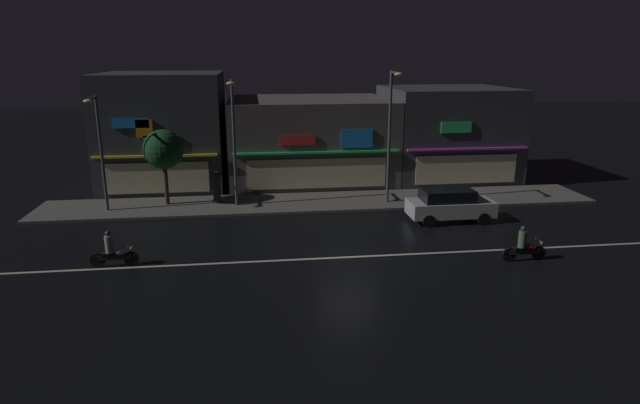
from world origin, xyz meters
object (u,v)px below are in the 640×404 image
object	(u,v)px
streetlamp_west	(99,144)
motorcycle_lead	(112,252)
streetlamp_east	(391,127)
pedestrian_on_sidewalk	(217,188)
parked_car_near_kerb	(449,204)
traffic_cone	(451,209)
motorcycle_following	(524,246)
streetlamp_mid	(234,133)

from	to	relation	value
streetlamp_west	motorcycle_lead	world-z (taller)	streetlamp_west
streetlamp_east	motorcycle_lead	xyz separation A→B (m)	(-13.24, -7.49, -3.80)
motorcycle_lead	streetlamp_east	bearing A→B (deg)	28.32
streetlamp_east	motorcycle_lead	size ratio (longest dim) A/B	3.84
pedestrian_on_sidewalk	parked_car_near_kerb	distance (m)	12.80
motorcycle_lead	traffic_cone	xyz separation A→B (m)	(16.11, 5.21, -0.36)
streetlamp_east	pedestrian_on_sidewalk	world-z (taller)	streetlamp_east
streetlamp_west	pedestrian_on_sidewalk	world-z (taller)	streetlamp_west
streetlamp_west	motorcycle_following	xyz separation A→B (m)	(18.78, -9.23, -3.17)
streetlamp_west	pedestrian_on_sidewalk	size ratio (longest dim) A/B	3.22
pedestrian_on_sidewalk	traffic_cone	world-z (taller)	pedestrian_on_sidewalk
streetlamp_west	parked_car_near_kerb	xyz separation A→B (m)	(17.74, -3.53, -2.93)
motorcycle_lead	pedestrian_on_sidewalk	bearing A→B (deg)	66.26
streetlamp_mid	streetlamp_east	bearing A→B (deg)	-2.61
traffic_cone	streetlamp_mid	bearing A→B (deg)	166.82
pedestrian_on_sidewalk	traffic_cone	size ratio (longest dim) A/B	3.44
streetlamp_west	pedestrian_on_sidewalk	distance (m)	6.50
traffic_cone	motorcycle_following	bearing A→B (deg)	-85.56
motorcycle_following	pedestrian_on_sidewalk	bearing A→B (deg)	-43.66
motorcycle_lead	streetlamp_west	bearing A→B (deg)	104.46
pedestrian_on_sidewalk	motorcycle_following	xyz separation A→B (m)	(13.00, -10.27, -0.38)
streetlamp_mid	motorcycle_lead	xyz separation A→B (m)	(-4.74, -7.88, -3.58)
motorcycle_lead	traffic_cone	distance (m)	16.93
streetlamp_west	streetlamp_mid	world-z (taller)	streetlamp_mid
streetlamp_west	streetlamp_mid	size ratio (longest dim) A/B	0.88
motorcycle_lead	traffic_cone	bearing A→B (deg)	16.77
streetlamp_west	motorcycle_lead	bearing A→B (deg)	-74.38
streetlamp_mid	motorcycle_following	size ratio (longest dim) A/B	3.62
streetlamp_west	streetlamp_mid	distance (m)	6.91
streetlamp_mid	streetlamp_east	distance (m)	8.52
parked_car_near_kerb	motorcycle_following	distance (m)	5.80
streetlamp_mid	motorcycle_lead	distance (m)	9.87
motorcycle_lead	traffic_cone	size ratio (longest dim) A/B	3.45
pedestrian_on_sidewalk	traffic_cone	xyz separation A→B (m)	(12.48, -3.52, -0.74)
parked_car_near_kerb	traffic_cone	bearing A→B (deg)	63.49
streetlamp_mid	traffic_cone	bearing A→B (deg)	-13.18
parked_car_near_kerb	motorcycle_following	bearing A→B (deg)	-79.59
parked_car_near_kerb	motorcycle_lead	distance (m)	16.13
streetlamp_east	parked_car_near_kerb	world-z (taller)	streetlamp_east
streetlamp_west	streetlamp_mid	bearing A→B (deg)	1.50
streetlamp_mid	motorcycle_following	distance (m)	15.59
streetlamp_east	motorcycle_following	bearing A→B (deg)	-69.43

